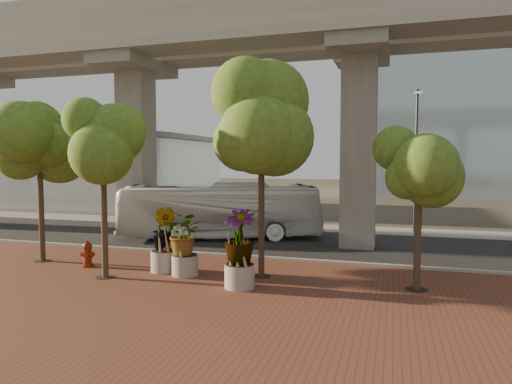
% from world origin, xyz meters
% --- Properties ---
extents(ground, '(160.00, 160.00, 0.00)m').
position_xyz_m(ground, '(0.00, 0.00, 0.00)').
color(ground, '#3B372B').
rests_on(ground, ground).
extents(brick_plaza, '(70.00, 13.00, 0.06)m').
position_xyz_m(brick_plaza, '(0.00, -8.00, 0.03)').
color(brick_plaza, brown).
rests_on(brick_plaza, ground).
extents(asphalt_road, '(90.00, 8.00, 0.04)m').
position_xyz_m(asphalt_road, '(0.00, 2.00, 0.02)').
color(asphalt_road, black).
rests_on(asphalt_road, ground).
extents(curb_strip, '(70.00, 0.25, 0.16)m').
position_xyz_m(curb_strip, '(0.00, -2.00, 0.08)').
color(curb_strip, gray).
rests_on(curb_strip, ground).
extents(far_sidewalk, '(90.00, 3.00, 0.06)m').
position_xyz_m(far_sidewalk, '(0.00, 7.50, 0.03)').
color(far_sidewalk, gray).
rests_on(far_sidewalk, ground).
extents(transit_viaduct, '(72.00, 5.60, 12.40)m').
position_xyz_m(transit_viaduct, '(0.00, 2.00, 7.29)').
color(transit_viaduct, gray).
rests_on(transit_viaduct, ground).
extents(station_pavilion, '(23.00, 13.00, 6.30)m').
position_xyz_m(station_pavilion, '(-20.00, 16.00, 3.22)').
color(station_pavilion, silver).
rests_on(station_pavilion, ground).
extents(transit_bus, '(10.85, 5.91, 2.96)m').
position_xyz_m(transit_bus, '(-1.16, 2.32, 1.48)').
color(transit_bus, white).
rests_on(transit_bus, ground).
extents(fire_hydrant, '(0.51, 0.46, 1.02)m').
position_xyz_m(fire_hydrant, '(-3.72, -5.36, 0.55)').
color(fire_hydrant, maroon).
rests_on(fire_hydrant, ground).
extents(planter_front, '(2.09, 2.09, 2.30)m').
position_xyz_m(planter_front, '(0.50, -5.49, 1.46)').
color(planter_front, gray).
rests_on(planter_front, ground).
extents(planter_right, '(2.39, 2.39, 2.55)m').
position_xyz_m(planter_right, '(2.90, -6.42, 1.60)').
color(planter_right, '#AFA79E').
rests_on(planter_right, ground).
extents(planter_left, '(2.21, 2.21, 2.43)m').
position_xyz_m(planter_left, '(-0.50, -5.17, 1.53)').
color(planter_left, '#9F998F').
rests_on(planter_left, ground).
extents(street_tree_far_west, '(4.08, 4.08, 6.78)m').
position_xyz_m(street_tree_far_west, '(-6.12, -5.07, 4.96)').
color(street_tree_far_west, '#4E3B2C').
rests_on(street_tree_far_west, ground).
extents(street_tree_near_west, '(3.42, 3.42, 6.38)m').
position_xyz_m(street_tree_near_west, '(-2.05, -6.59, 4.86)').
color(street_tree_near_west, '#4E3B2C').
rests_on(street_tree_near_west, ground).
extents(street_tree_near_east, '(4.41, 4.41, 7.58)m').
position_xyz_m(street_tree_near_east, '(3.17, -4.83, 5.61)').
color(street_tree_near_east, '#4E3B2C').
rests_on(street_tree_near_east, ground).
extents(street_tree_far_east, '(3.05, 3.05, 5.31)m').
position_xyz_m(street_tree_far_east, '(8.39, -4.99, 3.96)').
color(street_tree_far_east, '#4E3B2C').
rests_on(street_tree_far_east, ground).
extents(streetlamp_west, '(0.42, 1.23, 8.51)m').
position_xyz_m(streetlamp_west, '(-7.76, 5.43, 4.97)').
color(streetlamp_west, '#28292D').
rests_on(streetlamp_west, ground).
extents(streetlamp_east, '(0.40, 1.16, 8.02)m').
position_xyz_m(streetlamp_east, '(8.79, 7.33, 4.69)').
color(streetlamp_east, '#2D2D32').
rests_on(streetlamp_east, ground).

